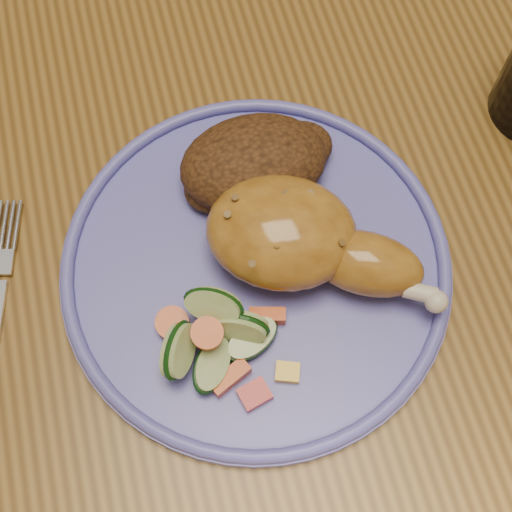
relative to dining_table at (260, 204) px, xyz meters
name	(u,v)px	position (x,y,z in m)	size (l,w,h in m)	color
ground	(258,376)	(0.00, 0.00, -0.67)	(4.00, 4.00, 0.00)	#553A1D
dining_table	(260,204)	(0.00, 0.00, 0.00)	(0.90, 1.40, 0.75)	brown
plate	(256,267)	(-0.03, -0.09, 0.09)	(0.29, 0.29, 0.01)	#5A58B6
plate_rim	(256,261)	(-0.03, -0.09, 0.10)	(0.29, 0.29, 0.01)	#5A58B6
chicken_leg	(302,240)	(0.00, -0.10, 0.12)	(0.17, 0.14, 0.06)	#AF7524
rice_pilaf	(256,163)	(-0.01, -0.02, 0.11)	(0.12, 0.08, 0.05)	#4B2B12
vegetable_pile	(219,339)	(-0.07, -0.15, 0.11)	(0.10, 0.10, 0.05)	#A50A05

